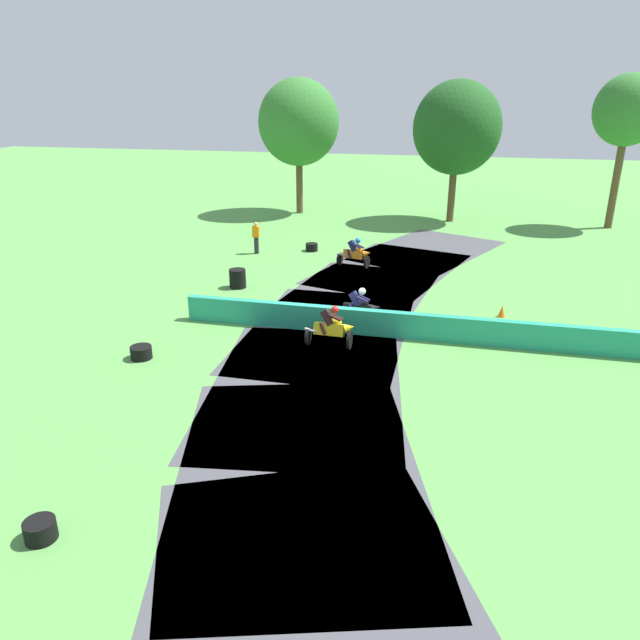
{
  "coord_description": "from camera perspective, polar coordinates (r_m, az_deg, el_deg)",
  "views": [
    {
      "loc": [
        4.02,
        -19.05,
        7.95
      ],
      "look_at": [
        0.02,
        -1.31,
        0.9
      ],
      "focal_mm": 33.63,
      "sensor_mm": 36.0,
      "label": 1
    }
  ],
  "objects": [
    {
      "name": "motorcycle_lead_orange",
      "position": [
        28.62,
        3.38,
        6.38
      ],
      "size": [
        1.71,
        1.04,
        1.43
      ],
      "color": "black",
      "rests_on": "ground"
    },
    {
      "name": "safety_barrier",
      "position": [
        20.47,
        15.75,
        -1.14
      ],
      "size": [
        21.22,
        0.5,
        0.9
      ],
      "primitive_type": "cube",
      "rotation": [
        0.0,
        0.0,
        4.7
      ],
      "color": "#239375",
      "rests_on": "ground"
    },
    {
      "name": "tire_stack_mid_b",
      "position": [
        19.66,
        -16.65,
        -2.97
      ],
      "size": [
        0.67,
        0.67,
        0.4
      ],
      "color": "black",
      "rests_on": "ground"
    },
    {
      "name": "tire_stack_mid_a",
      "position": [
        25.75,
        -7.85,
        3.94
      ],
      "size": [
        0.7,
        0.7,
        0.8
      ],
      "color": "black",
      "rests_on": "ground"
    },
    {
      "name": "tree_far_right",
      "position": [
        40.23,
        27.26,
        17.24
      ],
      "size": [
        3.84,
        3.84,
        8.82
      ],
      "color": "brown",
      "rests_on": "ground"
    },
    {
      "name": "motorcycle_trailing_yellow",
      "position": [
        19.6,
        1.12,
        -0.72
      ],
      "size": [
        1.69,
        0.85,
        1.43
      ],
      "color": "black",
      "rests_on": "ground"
    },
    {
      "name": "tree_far_left",
      "position": [
        40.95,
        -2.04,
        18.26
      ],
      "size": [
        5.25,
        5.25,
        8.64
      ],
      "color": "brown",
      "rests_on": "ground"
    },
    {
      "name": "track_marshal",
      "position": [
        31.04,
        -6.09,
        7.78
      ],
      "size": [
        0.34,
        0.24,
        1.63
      ],
      "color": "#232328",
      "rests_on": "ground"
    },
    {
      "name": "tree_mid_rise",
      "position": [
        39.08,
        12.9,
        17.37
      ],
      "size": [
        5.32,
        5.32,
        8.5
      ],
      "color": "brown",
      "rests_on": "ground"
    },
    {
      "name": "motorcycle_chase_black",
      "position": [
        21.35,
        3.76,
        1.16
      ],
      "size": [
        1.7,
        0.78,
        1.43
      ],
      "color": "black",
      "rests_on": "ground"
    },
    {
      "name": "tire_stack_near",
      "position": [
        31.52,
        -0.8,
        6.95
      ],
      "size": [
        0.63,
        0.63,
        0.4
      ],
      "color": "black",
      "rests_on": "ground"
    },
    {
      "name": "ground_plane",
      "position": [
        21.03,
        0.73,
        -1.03
      ],
      "size": [
        120.0,
        120.0,
        0.0
      ],
      "primitive_type": "plane",
      "color": "#569947"
    },
    {
      "name": "track_asphalt",
      "position": [
        20.82,
        3.89,
        -1.3
      ],
      "size": [
        9.9,
        34.24,
        0.01
      ],
      "color": "#47474C",
      "rests_on": "ground"
    },
    {
      "name": "tire_stack_far",
      "position": [
        13.03,
        -25.07,
        -17.66
      ],
      "size": [
        0.6,
        0.6,
        0.4
      ],
      "color": "black",
      "rests_on": "ground"
    },
    {
      "name": "traffic_cone",
      "position": [
        23.25,
        16.92,
        0.81
      ],
      "size": [
        0.28,
        0.28,
        0.44
      ],
      "primitive_type": "cone",
      "color": "orange",
      "rests_on": "ground"
    }
  ]
}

